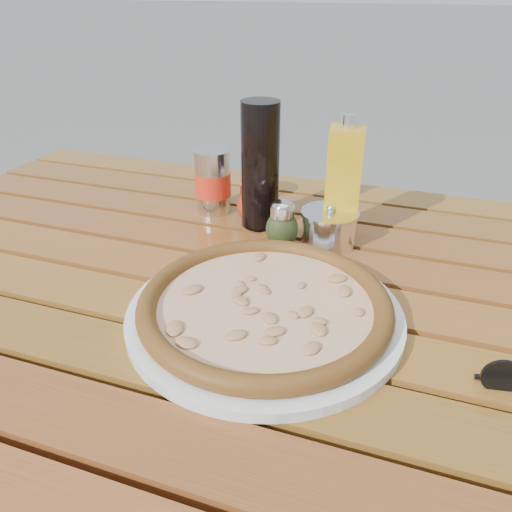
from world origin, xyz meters
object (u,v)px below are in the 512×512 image
(plate, at_px, (265,314))
(pizza, at_px, (265,304))
(oregano_shaker, at_px, (282,224))
(olive_oil_cruet, at_px, (343,184))
(table, at_px, (252,321))
(parmesan_tin, at_px, (329,227))
(dark_bottle, at_px, (260,166))
(soda_can, at_px, (213,182))
(pepper_shaker, at_px, (252,202))

(plate, relative_size, pizza, 0.87)
(oregano_shaker, relative_size, olive_oil_cruet, 0.39)
(table, distance_m, parmesan_tin, 0.20)
(dark_bottle, bearing_deg, table, -74.84)
(oregano_shaker, distance_m, soda_can, 0.19)
(dark_bottle, height_order, parmesan_tin, dark_bottle)
(pizza, relative_size, olive_oil_cruet, 1.96)
(dark_bottle, distance_m, parmesan_tin, 0.16)
(oregano_shaker, height_order, parmesan_tin, oregano_shaker)
(pepper_shaker, height_order, soda_can, soda_can)
(olive_oil_cruet, bearing_deg, dark_bottle, 178.44)
(pepper_shaker, relative_size, dark_bottle, 0.37)
(pepper_shaker, bearing_deg, oregano_shaker, -42.69)
(table, bearing_deg, pizza, -60.12)
(plate, distance_m, pizza, 0.02)
(pepper_shaker, height_order, olive_oil_cruet, olive_oil_cruet)
(dark_bottle, bearing_deg, parmesan_tin, -14.63)
(pizza, relative_size, parmesan_tin, 4.25)
(pepper_shaker, bearing_deg, olive_oil_cruet, -4.06)
(plate, xyz_separation_m, pizza, (0.00, 0.00, 0.02))
(pepper_shaker, bearing_deg, parmesan_tin, -15.59)
(pizza, distance_m, olive_oil_cruet, 0.28)
(pizza, bearing_deg, olive_oil_cruet, 80.19)
(pepper_shaker, relative_size, oregano_shaker, 1.00)
(table, distance_m, pepper_shaker, 0.24)
(table, xyz_separation_m, dark_bottle, (-0.05, 0.19, 0.19))
(oregano_shaker, distance_m, dark_bottle, 0.11)
(table, height_order, plate, plate)
(oregano_shaker, bearing_deg, table, -94.81)
(table, distance_m, dark_bottle, 0.27)
(pepper_shaker, relative_size, olive_oil_cruet, 0.39)
(table, relative_size, olive_oil_cruet, 6.67)
(dark_bottle, relative_size, olive_oil_cruet, 1.05)
(pepper_shaker, xyz_separation_m, olive_oil_cruet, (0.16, -0.01, 0.06))
(olive_oil_cruet, bearing_deg, table, -117.38)
(pizza, bearing_deg, plate, 0.00)
(pizza, xyz_separation_m, oregano_shaker, (-0.04, 0.21, 0.02))
(table, relative_size, oregano_shaker, 17.07)
(table, bearing_deg, pepper_shaker, 109.70)
(pizza, relative_size, oregano_shaker, 5.02)
(dark_bottle, bearing_deg, oregano_shaker, -47.31)
(oregano_shaker, bearing_deg, dark_bottle, 132.69)
(oregano_shaker, bearing_deg, soda_can, 150.28)
(pepper_shaker, distance_m, parmesan_tin, 0.16)
(pepper_shaker, height_order, dark_bottle, dark_bottle)
(soda_can, bearing_deg, pizza, -55.93)
(oregano_shaker, xyz_separation_m, dark_bottle, (-0.06, 0.07, 0.07))
(olive_oil_cruet, bearing_deg, pepper_shaker, 175.94)
(pizza, relative_size, soda_can, 3.43)
(dark_bottle, bearing_deg, pizza, -69.93)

